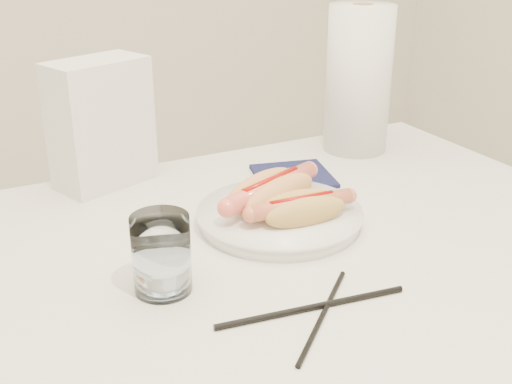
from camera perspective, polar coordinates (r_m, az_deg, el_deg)
name	(u,v)px	position (r m, az deg, el deg)	size (l,w,h in m)	color
table	(240,297)	(0.89, -1.48, -9.38)	(1.20, 0.80, 0.75)	silver
plate	(280,218)	(0.96, 2.12, -2.35)	(0.24, 0.24, 0.02)	white
hotdog_left	(271,193)	(0.96, 1.33, -0.05)	(0.19, 0.13, 0.05)	#E59B5B
hotdog_right	(301,209)	(0.92, 4.06, -1.52)	(0.16, 0.07, 0.04)	tan
water_glass	(161,254)	(0.78, -8.44, -5.50)	(0.07, 0.07, 0.10)	white
chopstick_near	(323,315)	(0.75, 5.99, -10.83)	(0.01, 0.01, 0.20)	black
chopstick_far	(312,307)	(0.76, 5.04, -10.21)	(0.01, 0.01, 0.24)	black
napkin_box	(101,124)	(1.10, -13.68, 5.96)	(0.16, 0.09, 0.21)	silver
navy_napkin	(293,176)	(1.13, 3.32, 1.45)	(0.13, 0.13, 0.01)	#13163C
paper_towel_roll	(358,80)	(1.25, 9.12, 9.87)	(0.12, 0.12, 0.28)	white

